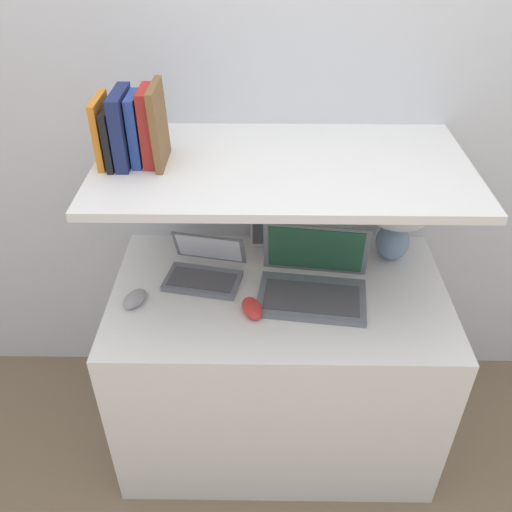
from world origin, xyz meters
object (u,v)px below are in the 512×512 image
book_orange (102,131)px  table_lamp (398,209)px  laptop_small (205,270)px  book_blue (136,130)px  router_box (262,230)px  laptop_large (313,282)px  book_brown (159,125)px  book_red (148,127)px  book_black (112,135)px  computer_mouse (252,308)px  second_mouse (135,299)px  book_navy (123,128)px

book_orange → table_lamp: bearing=7.8°
laptop_small → book_blue: 0.56m
table_lamp → router_box: 0.52m
laptop_large → book_brown: book_brown is taller
book_orange → router_box: bearing=23.7°
table_lamp → book_brown: size_ratio=1.35×
book_red → book_orange: bearing=180.0°
book_blue → book_black: bearing=180.0°
laptop_large → computer_mouse: laptop_large is taller
laptop_small → book_brown: book_brown is taller
book_red → book_brown: bearing=0.0°
book_red → book_blue: bearing=180.0°
second_mouse → router_box: bearing=40.0°
laptop_large → router_box: 0.35m
table_lamp → book_brown: book_brown is taller
book_orange → book_red: (0.14, 0.00, 0.01)m
book_brown → laptop_large: bearing=-9.6°
laptop_small → book_brown: 0.56m
laptop_small → router_box: 0.30m
laptop_large → book_navy: 0.80m
book_blue → book_red: size_ratio=0.92×
laptop_large → router_box: size_ratio=3.05×
book_navy → book_red: 0.08m
table_lamp → second_mouse: table_lamp is taller
book_orange → book_brown: size_ratio=0.84×
book_orange → book_brown: book_brown is taller
book_blue → book_orange: bearing=180.0°
table_lamp → book_black: 1.02m
book_black → book_navy: (0.03, 0.00, 0.02)m
book_navy → book_black: bearing=180.0°
book_blue → second_mouse: bearing=-107.9°
router_box → book_navy: (-0.42, -0.21, 0.51)m
second_mouse → book_blue: book_blue is taller
book_brown → table_lamp: bearing=9.4°
router_box → book_orange: (-0.49, -0.21, 0.50)m
book_black → book_blue: size_ratio=0.85×
book_brown → computer_mouse: bearing=-34.1°
laptop_large → book_blue: 0.77m
computer_mouse → book_navy: (-0.39, 0.19, 0.55)m
laptop_large → book_brown: bearing=170.4°
laptop_small → computer_mouse: laptop_small is taller
book_navy → book_brown: (0.11, 0.00, 0.01)m
router_box → book_navy: book_navy is taller
router_box → book_black: size_ratio=0.72×
book_blue → book_red: 0.04m
table_lamp → computer_mouse: table_lamp is taller
book_black → book_brown: 0.15m
table_lamp → book_orange: bearing=-172.2°
router_box → book_brown: size_ratio=0.53×
computer_mouse → book_navy: book_navy is taller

